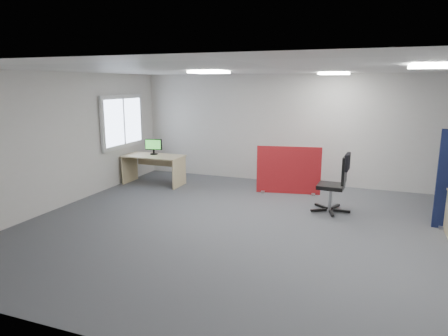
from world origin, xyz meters
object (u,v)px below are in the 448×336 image
(red_divider, at_px, (289,171))
(office_chair, at_px, (338,180))
(monitor_second, at_px, (154,146))
(second_desk, at_px, (154,162))

(red_divider, relative_size, office_chair, 1.24)
(monitor_second, height_order, office_chair, office_chair)
(red_divider, relative_size, monitor_second, 3.40)
(second_desk, xyz_separation_m, office_chair, (4.46, -0.73, 0.11))
(second_desk, height_order, office_chair, office_chair)
(monitor_second, relative_size, office_chair, 0.36)
(red_divider, bearing_deg, second_desk, 174.93)
(red_divider, distance_m, second_desk, 3.31)
(second_desk, xyz_separation_m, monitor_second, (-0.06, 0.10, 0.40))
(monitor_second, bearing_deg, second_desk, -69.76)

